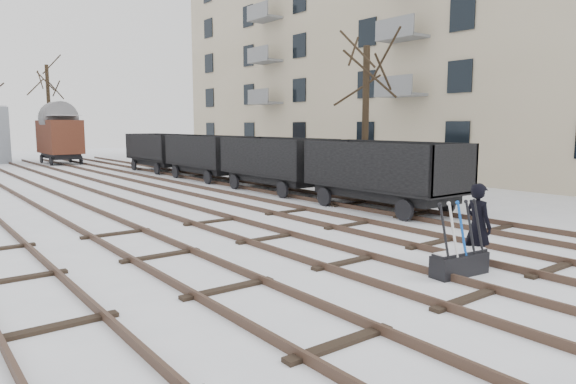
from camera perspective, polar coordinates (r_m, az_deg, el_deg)
name	(u,v)px	position (r m, az deg, el deg)	size (l,w,h in m)	color
ground	(347,263)	(11.39, 6.56, -7.89)	(120.00, 120.00, 0.00)	white
tracks	(125,194)	(23.07, -17.70, -0.20)	(13.90, 52.00, 0.16)	black
apartment_block	(421,47)	(35.59, 14.59, 15.37)	(10.12, 45.00, 16.10)	beige
ground_frame	(460,261)	(10.96, 18.53, -7.33)	(1.34, 0.56, 1.49)	black
worker	(478,226)	(11.49, 20.35, -3.55)	(0.66, 0.43, 1.81)	black
freight_wagon_a	(383,184)	(18.50, 10.48, 0.88)	(2.37, 5.93, 2.42)	black
freight_wagon_b	(277,171)	(23.26, -1.28, 2.33)	(2.37, 5.93, 2.42)	black
freight_wagon_c	(208,163)	(28.66, -8.85, 3.21)	(2.37, 5.93, 2.42)	black
freight_wagon_d	(161,157)	(34.41, -13.97, 3.78)	(2.37, 5.93, 2.42)	black
box_van_wagon	(60,136)	(43.65, -24.04, 5.73)	(2.64, 4.91, 3.73)	black
tree_near	(365,120)	(23.27, 8.60, 7.91)	(0.30, 0.30, 6.44)	black
tree_far_right	(49,113)	(47.99, -25.00, 7.95)	(0.30, 0.30, 7.98)	black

